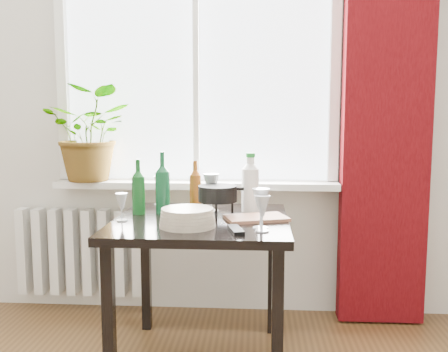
# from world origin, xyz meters

# --- Properties ---
(window) EXTENTS (1.72, 0.08, 1.62)m
(window) POSITION_xyz_m (0.00, 2.22, 1.60)
(window) COLOR white
(window) RESTS_ON ground
(windowsill) EXTENTS (1.72, 0.20, 0.04)m
(windowsill) POSITION_xyz_m (0.00, 2.15, 0.82)
(windowsill) COLOR white
(windowsill) RESTS_ON ground
(curtain) EXTENTS (0.50, 0.12, 2.56)m
(curtain) POSITION_xyz_m (1.12, 2.12, 1.30)
(curtain) COLOR #3C0508
(curtain) RESTS_ON ground
(radiator) EXTENTS (0.80, 0.10, 0.55)m
(radiator) POSITION_xyz_m (-0.75, 2.18, 0.38)
(radiator) COLOR silver
(radiator) RESTS_ON ground
(table) EXTENTS (0.85, 0.85, 0.74)m
(table) POSITION_xyz_m (0.10, 1.55, 0.65)
(table) COLOR black
(table) RESTS_ON ground
(potted_plant) EXTENTS (0.54, 0.48, 0.58)m
(potted_plant) POSITION_xyz_m (-0.64, 2.13, 1.13)
(potted_plant) COLOR #267820
(potted_plant) RESTS_ON windowsill
(wine_bottle_left) EXTENTS (0.09, 0.09, 0.29)m
(wine_bottle_left) POSITION_xyz_m (-0.24, 1.65, 0.88)
(wine_bottle_left) COLOR #0D4516
(wine_bottle_left) RESTS_ON table
(wine_bottle_right) EXTENTS (0.10, 0.10, 0.32)m
(wine_bottle_right) POSITION_xyz_m (-0.11, 1.67, 0.90)
(wine_bottle_right) COLOR #0D4523
(wine_bottle_right) RESTS_ON table
(bottle_amber) EXTENTS (0.07, 0.07, 0.26)m
(bottle_amber) POSITION_xyz_m (0.04, 1.84, 0.87)
(bottle_amber) COLOR #73370C
(bottle_amber) RESTS_ON table
(cleaning_bottle) EXTENTS (0.12, 0.12, 0.32)m
(cleaning_bottle) POSITION_xyz_m (0.34, 1.75, 0.90)
(cleaning_bottle) COLOR white
(cleaning_bottle) RESTS_ON table
(wineglass_front_right) EXTENTS (0.09, 0.09, 0.19)m
(wineglass_front_right) POSITION_xyz_m (0.39, 1.35, 0.83)
(wineglass_front_right) COLOR silver
(wineglass_front_right) RESTS_ON table
(wineglass_far_right) EXTENTS (0.09, 0.09, 0.16)m
(wineglass_far_right) POSITION_xyz_m (0.40, 1.29, 0.82)
(wineglass_far_right) COLOR silver
(wineglass_far_right) RESTS_ON table
(wineglass_back_center) EXTENTS (0.12, 0.12, 0.21)m
(wineglass_back_center) POSITION_xyz_m (0.13, 1.74, 0.84)
(wineglass_back_center) COLOR #AFB9BD
(wineglass_back_center) RESTS_ON table
(wineglass_back_left) EXTENTS (0.09, 0.09, 0.17)m
(wineglass_back_left) POSITION_xyz_m (-0.18, 1.91, 0.82)
(wineglass_back_left) COLOR silver
(wineglass_back_left) RESTS_ON table
(wineglass_front_left) EXTENTS (0.08, 0.08, 0.14)m
(wineglass_front_left) POSITION_xyz_m (-0.28, 1.47, 0.81)
(wineglass_front_left) COLOR silver
(wineglass_front_left) RESTS_ON table
(plate_stack) EXTENTS (0.32, 0.32, 0.08)m
(plate_stack) POSITION_xyz_m (0.06, 1.37, 0.78)
(plate_stack) COLOR beige
(plate_stack) RESTS_ON table
(fondue_pot) EXTENTS (0.29, 0.27, 0.15)m
(fondue_pot) POSITION_xyz_m (0.17, 1.63, 0.82)
(fondue_pot) COLOR black
(fondue_pot) RESTS_ON table
(tv_remote) EXTENTS (0.08, 0.17, 0.02)m
(tv_remote) POSITION_xyz_m (0.28, 1.28, 0.75)
(tv_remote) COLOR black
(tv_remote) RESTS_ON table
(cutting_board) EXTENTS (0.34, 0.27, 0.02)m
(cutting_board) POSITION_xyz_m (0.37, 1.55, 0.75)
(cutting_board) COLOR #975F44
(cutting_board) RESTS_ON table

